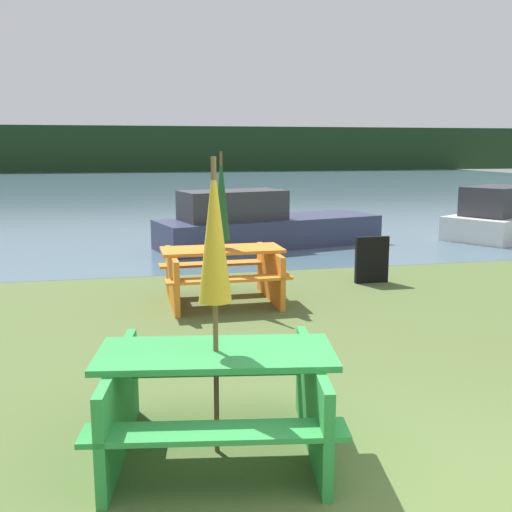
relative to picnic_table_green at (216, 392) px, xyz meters
The scene contains 9 objects.
water 31.13m from the picnic_table_green, 87.52° to the left, with size 60.00×50.00×0.00m.
far_treeline 51.14m from the picnic_table_green, 88.49° to the left, with size 80.00×1.60×4.00m.
picnic_table_green is the anchor object (origin of this frame).
picnic_table_orange 4.22m from the picnic_table_green, 80.50° to the left, with size 1.69×1.40×0.77m.
umbrella_darkgreen 4.34m from the picnic_table_green, 80.50° to the left, with size 0.23×0.23×2.10m.
umbrella_gold 1.12m from the picnic_table_green, ahead, with size 0.23×0.23×2.10m.
boat 9.03m from the picnic_table_green, 75.36° to the left, with size 5.17×2.68×1.25m.
boat_second 12.19m from the picnic_table_green, 46.67° to the left, with size 3.94×3.16×1.25m.
signboard 5.86m from the picnic_table_green, 56.41° to the left, with size 0.55×0.08×0.75m.
Camera 1 is at (-1.91, -2.77, 2.16)m, focal length 42.00 mm.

